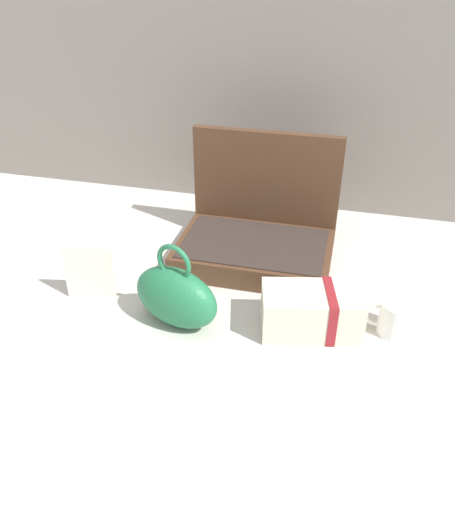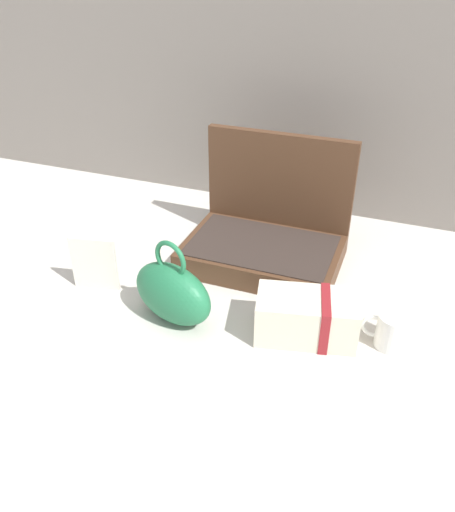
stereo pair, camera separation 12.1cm
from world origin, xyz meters
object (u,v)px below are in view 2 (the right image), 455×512
at_px(teal_pouch_handbag, 173,293).
at_px(coffee_mug, 392,330).
at_px(open_suitcase, 267,234).
at_px(cream_toiletry_bag, 308,317).
at_px(info_card_left, 94,264).

bearing_deg(teal_pouch_handbag, coffee_mug, 10.11).
distance_m(teal_pouch_handbag, coffee_mug, 0.49).
height_order(open_suitcase, teal_pouch_handbag, open_suitcase).
xyz_separation_m(open_suitcase, cream_toiletry_bag, (0.18, -0.28, -0.02)).
relative_size(cream_toiletry_bag, info_card_left, 1.68).
distance_m(open_suitcase, coffee_mug, 0.44).
bearing_deg(cream_toiletry_bag, info_card_left, -179.01).
height_order(open_suitcase, info_card_left, open_suitcase).
bearing_deg(teal_pouch_handbag, cream_toiletry_bag, 9.84).
bearing_deg(teal_pouch_handbag, open_suitcase, 70.32).
relative_size(coffee_mug, info_card_left, 0.76).
xyz_separation_m(coffee_mug, info_card_left, (-0.72, -0.04, 0.03)).
height_order(teal_pouch_handbag, coffee_mug, teal_pouch_handbag).
distance_m(cream_toiletry_bag, info_card_left, 0.54).
xyz_separation_m(cream_toiletry_bag, coffee_mug, (0.18, 0.03, -0.01)).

